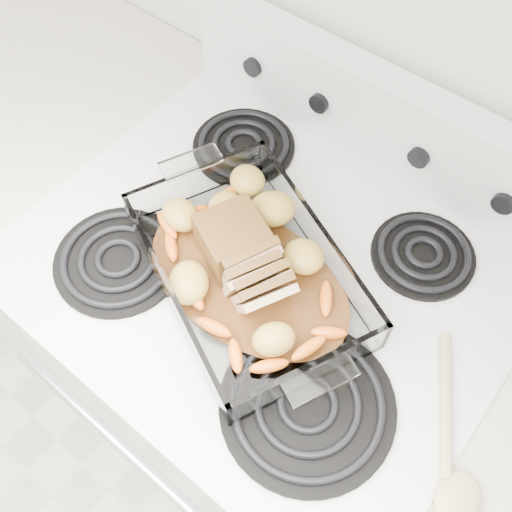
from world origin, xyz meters
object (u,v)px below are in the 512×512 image
Objects in this scene: electric_range at (267,362)px; pork_roast at (235,256)px; baking_dish at (248,274)px; counter_left at (75,219)px.

electric_range reaches higher than pork_roast.
pork_roast reaches higher than baking_dish.
counter_left is at bearing 157.55° from pork_roast.
baking_dish is 2.15× the size of pork_roast.
counter_left is at bearing -179.90° from electric_range.
electric_range is 2.88× the size of baking_dish.
pork_roast reaches higher than counter_left.
pork_roast is (-0.03, -0.06, 0.51)m from electric_range.
electric_range is at bearing 113.21° from baking_dish.
electric_range is at bearing 48.84° from pork_roast.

